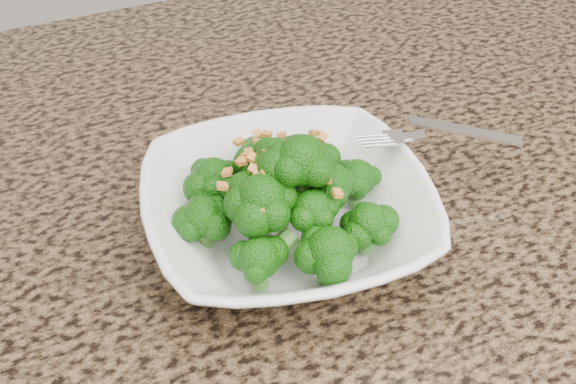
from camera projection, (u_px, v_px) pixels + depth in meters
name	position (u px, v px, depth m)	size (l,w,h in m)	color
granite_counter	(288.00, 308.00, 0.54)	(1.64, 1.04, 0.03)	brown
bowl	(288.00, 214.00, 0.56)	(0.22, 0.22, 0.05)	white
broccoli_pile	(288.00, 154.00, 0.52)	(0.20, 0.20, 0.06)	#175E0A
garlic_topping	(288.00, 113.00, 0.50)	(0.12, 0.12, 0.01)	orange
fork	(416.00, 136.00, 0.59)	(0.16, 0.03, 0.01)	silver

